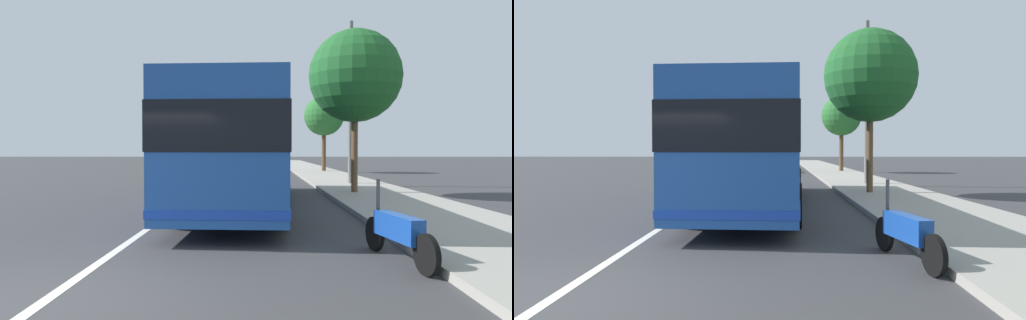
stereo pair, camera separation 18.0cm
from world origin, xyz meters
The scene contains 10 objects.
ground_plane centered at (0.00, 0.00, 0.00)m, with size 220.00×220.00×0.00m, color #38383A.
sidewalk_curb centered at (10.00, -6.76, 0.07)m, with size 110.00×3.60×0.14m, color #9E998E.
lane_divider_line centered at (10.00, 0.00, 0.00)m, with size 110.00×0.16×0.01m, color silver.
coach_bus centered at (8.93, -1.98, 1.82)m, with size 12.61×3.13×3.24m.
motorcycle_far_end centered at (1.92, -4.61, 0.47)m, with size 2.15×0.51×1.24m.
car_oncoming centered at (29.65, -1.87, 0.66)m, with size 4.21×1.89×1.38m.
car_far_distant centered at (46.82, 2.39, 0.69)m, with size 3.96×1.90×1.44m.
roadside_tree_mid_block centered at (12.01, -6.05, 4.54)m, with size 3.52×3.52×6.31m.
roadside_tree_far_block centered at (29.40, -7.34, 4.35)m, with size 3.08×3.08×5.92m.
utility_pole centered at (16.48, -6.79, 3.95)m, with size 0.22×0.22×7.90m, color slate.
Camera 1 is at (-5.00, -2.48, 1.74)m, focal length 31.31 mm.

